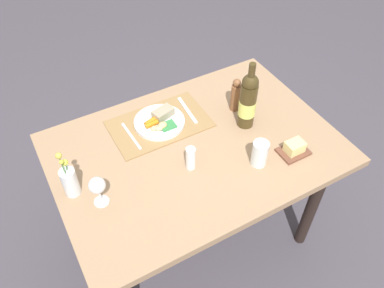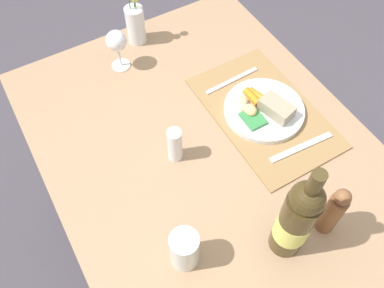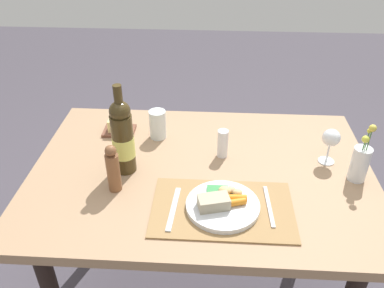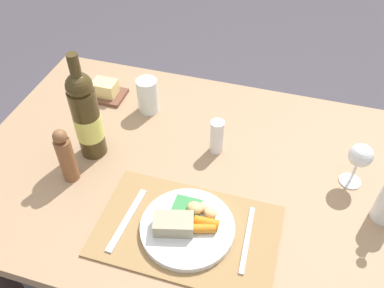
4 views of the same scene
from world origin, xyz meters
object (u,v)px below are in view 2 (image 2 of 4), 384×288
dining_table (216,178)px  fork (301,147)px  water_tumbler (184,251)px  flower_vase (135,23)px  wine_glass (116,42)px  wine_bottle (296,220)px  knife (232,81)px  salt_shaker (175,145)px  pepper_mill (333,211)px  dinner_plate (264,109)px

dining_table → fork: (-0.08, -0.22, 0.10)m
water_tumbler → flower_vase: size_ratio=0.53×
wine_glass → wine_bottle: bearing=-172.8°
dining_table → fork: size_ratio=6.20×
dining_table → knife: bearing=-40.7°
knife → water_tumbler: (-0.41, 0.41, 0.04)m
knife → flower_vase: bearing=25.4°
salt_shaker → wine_glass: bearing=-2.1°
pepper_mill → wine_bottle: bearing=82.7°
dining_table → wine_glass: wine_glass is taller
pepper_mill → dinner_plate: bearing=-12.0°
knife → dining_table: bearing=136.8°
fork → salt_shaker: (0.16, 0.32, 0.05)m
dining_table → knife: 0.31m
salt_shaker → water_tumbler: (-0.26, 0.12, -0.00)m
dining_table → water_tumbler: bearing=131.7°
wine_glass → flower_vase: size_ratio=0.61×
knife → wine_glass: bearing=45.8°
salt_shaker → flower_vase: 0.49m
knife → water_tumbler: 0.58m
water_tumbler → flower_vase: flower_vase is taller
pepper_mill → wine_glass: (0.76, 0.21, 0.02)m
dining_table → dinner_plate: dinner_plate is taller
dinner_plate → flower_vase: bearing=21.2°
dining_table → flower_vase: size_ratio=5.50×
salt_shaker → water_tumbler: size_ratio=0.94×
salt_shaker → water_tumbler: 0.29m
dining_table → salt_shaker: salt_shaker is taller
dining_table → wine_bottle: size_ratio=3.70×
wine_bottle → knife: bearing=-19.4°
water_tumbler → fork: bearing=-76.2°
flower_vase → water_tumbler: bearing=162.4°
fork → wine_glass: wine_glass is taller
knife → salt_shaker: 0.33m
flower_vase → wine_bottle: bearing=179.6°
flower_vase → salt_shaker: bearing=166.4°
dining_table → pepper_mill: (-0.29, -0.13, 0.18)m
dining_table → pepper_mill: bearing=-156.2°
flower_vase → wine_glass: bearing=129.3°
pepper_mill → wine_bottle: (0.01, 0.11, 0.05)m
water_tumbler → wine_bottle: size_ratio=0.35×
dinner_plate → water_tumbler: (-0.26, 0.42, 0.03)m
dining_table → wine_bottle: 0.36m
fork → dining_table: bearing=73.8°
dinner_plate → salt_shaker: size_ratio=2.12×
fork → knife: same height
dinner_plate → knife: bearing=4.8°
wine_glass → water_tumbler: 0.67m
water_tumbler → pepper_mill: bearing=-106.8°
dinner_plate → wine_bottle: 0.42m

